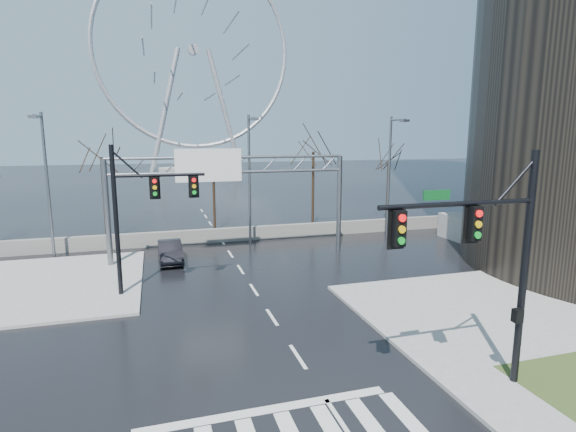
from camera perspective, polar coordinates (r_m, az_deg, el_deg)
name	(u,v)px	position (r m, az deg, el deg)	size (l,w,h in m)	color
ground	(298,357)	(18.21, 1.27, -17.42)	(260.00, 260.00, 0.00)	black
sidewalk_right_ext	(479,308)	(24.40, 23.08, -10.72)	(12.00, 10.00, 0.15)	gray
sidewalk_far	(50,284)	(29.24, -27.95, -7.67)	(10.00, 12.00, 0.15)	gray
barrier_wall	(222,235)	(36.57, -8.37, -2.41)	(52.00, 0.50, 1.10)	slate
signal_mast_near	(493,250)	(15.59, 24.55, -3.96)	(5.52, 0.41, 8.00)	black
signal_mast_far	(138,206)	(24.60, -18.47, 1.22)	(4.72, 0.41, 8.00)	black
sign_gantry	(226,184)	(30.84, -7.92, 4.01)	(16.36, 0.40, 7.60)	slate
streetlight_left	(46,174)	(34.35, -28.43, 4.69)	(0.50, 2.55, 10.00)	slate
streetlight_mid	(250,170)	(34.34, -4.83, 5.87)	(0.50, 2.55, 10.00)	slate
streetlight_right	(391,167)	(38.60, 12.98, 6.11)	(0.50, 2.55, 10.00)	slate
tree_left	(102,167)	(39.15, -22.56, 5.78)	(3.75, 3.75, 7.50)	black
tree_center	(213,173)	(40.30, -9.47, 5.37)	(3.25, 3.25, 6.50)	black
tree_right	(313,160)	(41.36, 3.23, 7.06)	(3.90, 3.90, 7.80)	black
tree_far_right	(389,167)	(45.18, 12.65, 6.07)	(3.40, 3.40, 6.80)	black
ferris_wheel	(193,58)	(112.22, -11.92, 19.01)	(45.00, 6.00, 50.91)	gray
car	(170,252)	(31.48, -14.74, -4.39)	(1.50, 4.31, 1.42)	black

